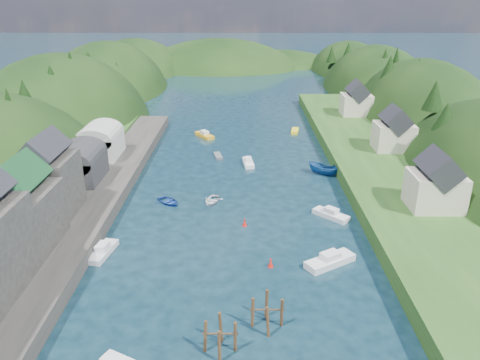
{
  "coord_description": "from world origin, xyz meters",
  "views": [
    {
      "loc": [
        0.39,
        -37.48,
        30.44
      ],
      "look_at": [
        0.0,
        28.0,
        4.0
      ],
      "focal_mm": 35.0,
      "sensor_mm": 36.0,
      "label": 1
    }
  ],
  "objects_px": {
    "channel_buoy_far": "(245,223)",
    "piling_cluster_far": "(267,315)",
    "piling_cluster_near": "(220,339)",
    "channel_buoy_near": "(271,263)"
  },
  "relations": [
    {
      "from": "channel_buoy_near",
      "to": "channel_buoy_far",
      "type": "xyz_separation_m",
      "value": [
        -3.06,
        10.49,
        0.0
      ]
    },
    {
      "from": "channel_buoy_far",
      "to": "piling_cluster_far",
      "type": "bearing_deg",
      "value": -84.26
    },
    {
      "from": "piling_cluster_far",
      "to": "piling_cluster_near",
      "type": "bearing_deg",
      "value": -142.07
    },
    {
      "from": "piling_cluster_far",
      "to": "channel_buoy_far",
      "type": "relative_size",
      "value": 3.47
    },
    {
      "from": "piling_cluster_near",
      "to": "channel_buoy_far",
      "type": "distance_m",
      "value": 24.66
    },
    {
      "from": "piling_cluster_far",
      "to": "channel_buoy_far",
      "type": "bearing_deg",
      "value": 95.74
    },
    {
      "from": "piling_cluster_far",
      "to": "channel_buoy_near",
      "type": "xyz_separation_m",
      "value": [
        0.94,
        10.62,
        -0.86
      ]
    },
    {
      "from": "piling_cluster_near",
      "to": "channel_buoy_near",
      "type": "relative_size",
      "value": 3.45
    },
    {
      "from": "channel_buoy_near",
      "to": "channel_buoy_far",
      "type": "relative_size",
      "value": 1.0
    },
    {
      "from": "piling_cluster_near",
      "to": "piling_cluster_far",
      "type": "relative_size",
      "value": 1.0
    }
  ]
}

